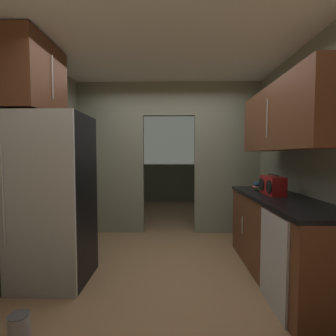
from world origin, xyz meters
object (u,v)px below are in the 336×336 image
dishwasher (273,262)px  book_stack (259,186)px  refrigerator (54,199)px  boombox (272,185)px  paint_can (19,328)px

dishwasher → book_stack: book_stack is taller
refrigerator → book_stack: bearing=16.1°
refrigerator → boombox: size_ratio=4.74×
paint_can → boombox: bearing=26.5°
boombox → book_stack: bearing=91.0°
boombox → paint_can: boombox is taller
dishwasher → paint_can: (-2.05, -0.43, -0.33)m
boombox → dishwasher: bearing=-110.8°
refrigerator → dishwasher: 2.30m
refrigerator → dishwasher: bearing=-11.4°
book_stack → paint_can: (-2.32, -1.59, -0.87)m
paint_can → book_stack: bearing=34.5°
refrigerator → boombox: refrigerator is taller
dishwasher → paint_can: bearing=-168.1°
refrigerator → dishwasher: refrigerator is taller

